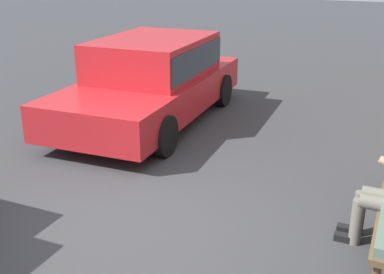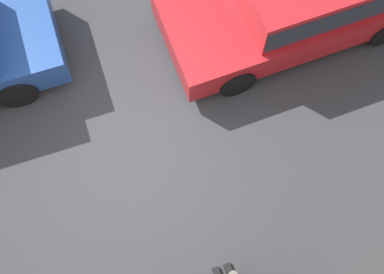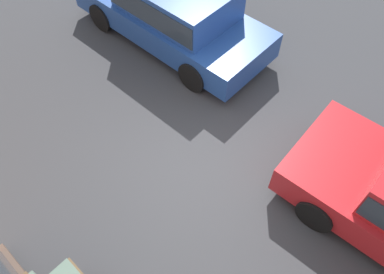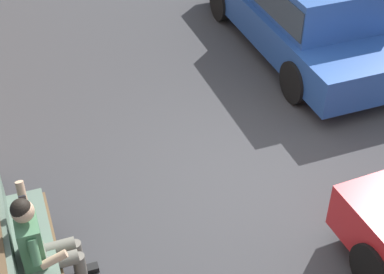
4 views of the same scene
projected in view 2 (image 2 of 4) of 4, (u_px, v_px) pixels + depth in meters
The scene contains 1 object.
ground_plane at pixel (131, 149), 7.70m from camera, with size 60.00×60.00×0.00m, color #38383A.
Camera 2 is at (-0.20, 2.60, 7.31)m, focal length 45.00 mm.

